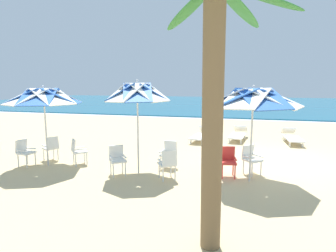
{
  "coord_description": "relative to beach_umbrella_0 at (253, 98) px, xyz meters",
  "views": [
    {
      "loc": [
        -1.34,
        -10.1,
        2.65
      ],
      "look_at": [
        -4.18,
        0.34,
        1.0
      ],
      "focal_mm": 29.26,
      "sensor_mm": 36.0,
      "label": 1
    }
  ],
  "objects": [
    {
      "name": "ground_plane",
      "position": [
        1.07,
        2.54,
        -2.28
      ],
      "size": [
        80.0,
        80.0,
        0.0
      ],
      "primitive_type": "plane",
      "color": "#D3B784"
    },
    {
      "name": "plastic_chair_0",
      "position": [
        0.04,
        0.69,
        -1.78
      ],
      "size": [
        0.63,
        0.63,
        0.87
      ],
      "color": "white",
      "rests_on": "ground"
    },
    {
      "name": "plastic_chair_4",
      "position": [
        -3.77,
        -0.41,
        -1.78
      ],
      "size": [
        0.63,
        0.63,
        0.87
      ],
      "color": "white",
      "rests_on": "ground"
    },
    {
      "name": "surf_foam",
      "position": [
        1.07,
        13.75,
        -2.28
      ],
      "size": [
        80.0,
        0.7,
        0.01
      ],
      "primitive_type": "cube",
      "color": "white",
      "rests_on": "ground"
    },
    {
      "name": "sun_lounger_2",
      "position": [
        -2.09,
        5.16,
        -2.0
      ],
      "size": [
        0.87,
        2.2,
        0.62
      ],
      "color": "white",
      "rests_on": "ground"
    },
    {
      "name": "plastic_chair_6",
      "position": [
        -7.07,
        -0.4,
        -1.78
      ],
      "size": [
        0.5,
        0.48,
        0.87
      ],
      "color": "white",
      "rests_on": "ground"
    },
    {
      "name": "plastic_chair_1",
      "position": [
        -0.61,
        0.27,
        -1.78
      ],
      "size": [
        0.51,
        0.54,
        0.87
      ],
      "color": "red",
      "rests_on": "ground"
    },
    {
      "name": "sun_lounger_1",
      "position": [
        -0.41,
        5.8,
        -2.0
      ],
      "size": [
        0.89,
        2.21,
        0.62
      ],
      "color": "white",
      "rests_on": "ground"
    },
    {
      "name": "plastic_chair_3",
      "position": [
        -2.2,
        -0.47,
        -1.78
      ],
      "size": [
        0.62,
        0.63,
        0.87
      ],
      "color": "white",
      "rests_on": "ground"
    },
    {
      "name": "beach_umbrella_1",
      "position": [
        -3.21,
        -0.13,
        0.11
      ],
      "size": [
        1.98,
        1.98,
        2.8
      ],
      "color": "silver",
      "rests_on": "ground"
    },
    {
      "name": "sea",
      "position": [
        1.07,
        32.05,
        -2.23
      ],
      "size": [
        80.0,
        36.0,
        0.1
      ],
      "primitive_type": "cube",
      "color": "#19607F",
      "rests_on": "ground"
    },
    {
      "name": "palm_tree_1",
      "position": [
        -0.69,
        -3.44,
        0.22
      ],
      "size": [
        2.49,
        3.24,
        4.1
      ],
      "color": "brown",
      "rests_on": "ground"
    },
    {
      "name": "plastic_chair_7",
      "position": [
        -5.47,
        0.17,
        -1.78
      ],
      "size": [
        0.63,
        0.63,
        0.87
      ],
      "color": "white",
      "rests_on": "ground"
    },
    {
      "name": "plastic_chair_2",
      "position": [
        -2.47,
        0.63,
        -1.78
      ],
      "size": [
        0.5,
        0.52,
        0.87
      ],
      "color": "white",
      "rests_on": "ground"
    },
    {
      "name": "plastic_chair_5",
      "position": [
        -6.64,
        0.34,
        -1.78
      ],
      "size": [
        0.62,
        0.6,
        0.87
      ],
      "color": "white",
      "rests_on": "ground"
    },
    {
      "name": "sun_lounger_0",
      "position": [
        1.99,
        5.77,
        -2.0
      ],
      "size": [
        0.72,
        2.17,
        0.62
      ],
      "color": "white",
      "rests_on": "ground"
    },
    {
      "name": "beach_umbrella_0",
      "position": [
        0.0,
        0.0,
        0.0
      ],
      "size": [
        2.51,
        2.51,
        2.63
      ],
      "color": "silver",
      "rests_on": "ground"
    },
    {
      "name": "beach_umbrella_2",
      "position": [
        -6.34,
        -0.22,
        -0.02
      ],
      "size": [
        2.39,
        2.39,
        2.62
      ],
      "color": "silver",
      "rests_on": "ground"
    }
  ]
}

